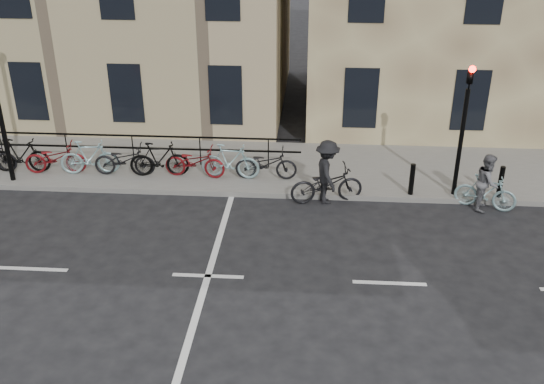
{
  "coord_description": "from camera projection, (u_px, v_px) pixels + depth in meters",
  "views": [
    {
      "loc": [
        2.22,
        -11.18,
        7.51
      ],
      "look_at": [
        1.28,
        2.13,
        1.1
      ],
      "focal_mm": 40.0,
      "sensor_mm": 36.0,
      "label": 1
    }
  ],
  "objects": [
    {
      "name": "sidewalk",
      "position": [
        114.0,
        163.0,
        19.07
      ],
      "size": [
        46.0,
        4.0,
        0.15
      ],
      "primitive_type": "cube",
      "color": "slate",
      "rests_on": "ground"
    },
    {
      "name": "bollard_west",
      "position": [
        501.0,
        182.0,
        16.54
      ],
      "size": [
        0.14,
        0.14,
        0.9
      ],
      "primitive_type": "cylinder",
      "color": "black",
      "rests_on": "sidewalk"
    },
    {
      "name": "bollard_east",
      "position": [
        412.0,
        179.0,
        16.69
      ],
      "size": [
        0.14,
        0.14,
        0.9
      ],
      "primitive_type": "cylinder",
      "color": "black",
      "rests_on": "sidewalk"
    },
    {
      "name": "cyclist_grey",
      "position": [
        486.0,
        187.0,
        16.15
      ],
      "size": [
        1.68,
        0.96,
        1.56
      ],
      "rotation": [
        0.0,
        0.0,
        1.24
      ],
      "color": "#8EB5BA",
      "rests_on": "ground"
    },
    {
      "name": "ground",
      "position": [
        208.0,
        276.0,
        13.45
      ],
      "size": [
        120.0,
        120.0,
        0.0
      ],
      "primitive_type": "plane",
      "color": "black",
      "rests_on": "ground"
    },
    {
      "name": "parked_bikes",
      "position": [
        125.0,
        159.0,
        17.91
      ],
      "size": [
        10.4,
        1.23,
        1.05
      ],
      "color": "black",
      "rests_on": "sidewalk"
    },
    {
      "name": "traffic_light",
      "position": [
        465.0,
        115.0,
        15.89
      ],
      "size": [
        0.18,
        0.3,
        3.9
      ],
      "color": "black",
      "rests_on": "sidewalk"
    },
    {
      "name": "cyclist_dark",
      "position": [
        327.0,
        178.0,
        16.48
      ],
      "size": [
        2.12,
        1.28,
        1.79
      ],
      "rotation": [
        0.0,
        0.0,
        1.81
      ],
      "color": "black",
      "rests_on": "ground"
    }
  ]
}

